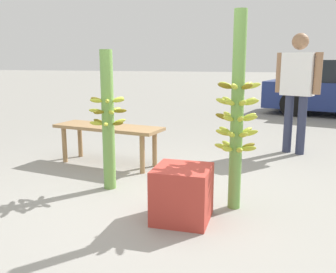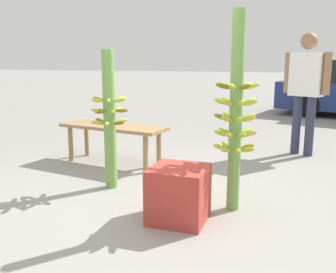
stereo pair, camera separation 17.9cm
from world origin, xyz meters
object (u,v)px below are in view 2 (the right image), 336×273
object	(u,v)px
vendor_person	(306,84)
banana_stalk_center	(236,115)
banana_stalk_left	(110,119)
market_bench	(113,131)
produce_crate	(179,194)

from	to	relation	value
vendor_person	banana_stalk_center	bearing A→B (deg)	99.47
banana_stalk_left	market_bench	world-z (taller)	banana_stalk_left
banana_stalk_center	vendor_person	distance (m)	2.39
banana_stalk_center	produce_crate	size ratio (longest dim) A/B	3.80
vendor_person	produce_crate	bearing A→B (deg)	93.84
banana_stalk_center	vendor_person	bearing A→B (deg)	74.90
market_bench	produce_crate	world-z (taller)	market_bench
market_bench	produce_crate	distance (m)	1.94
banana_stalk_left	banana_stalk_center	distance (m)	1.33
market_bench	banana_stalk_center	bearing A→B (deg)	-21.81
vendor_person	market_bench	xyz separation A→B (m)	(-2.32, -1.26, -0.57)
vendor_person	produce_crate	world-z (taller)	vendor_person
banana_stalk_center	market_bench	xyz separation A→B (m)	(-1.70, 1.04, -0.43)
market_bench	produce_crate	bearing A→B (deg)	-37.78
vendor_person	produce_crate	distance (m)	2.97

